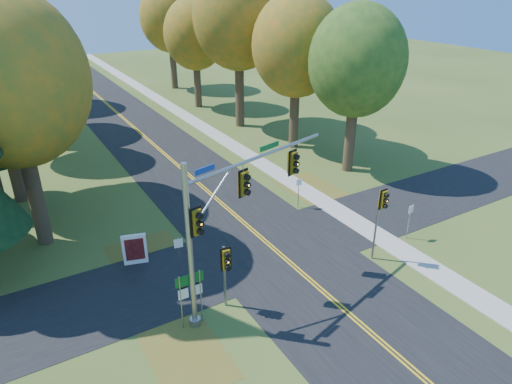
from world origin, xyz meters
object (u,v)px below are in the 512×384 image
east_signal_pole (381,207)px  info_kiosk (135,249)px  route_sign_cluster (190,289)px  traffic_mast (228,210)px

east_signal_pole → info_kiosk: (-11.47, 6.40, -2.40)m
east_signal_pole → route_sign_cluster: (-10.75, 0.38, -1.33)m
info_kiosk → traffic_mast: bearing=-46.6°
traffic_mast → east_signal_pole: 8.80m
route_sign_cluster → info_kiosk: bearing=97.7°
traffic_mast → info_kiosk: (-2.89, 5.57, -4.16)m
traffic_mast → route_sign_cluster: size_ratio=3.01×
route_sign_cluster → traffic_mast: bearing=12.6°
traffic_mast → east_signal_pole: traffic_mast is taller
east_signal_pole → info_kiosk: bearing=148.6°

